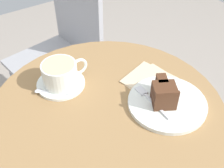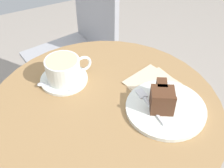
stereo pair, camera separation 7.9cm
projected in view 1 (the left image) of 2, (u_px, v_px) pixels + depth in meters
name	position (u px, v px, depth m)	size (l,w,h in m)	color
cafe_table	(107.00, 137.00, 0.87)	(0.66, 0.66, 0.76)	olive
saucer	(61.00, 84.00, 0.85)	(0.14, 0.14, 0.01)	silver
coffee_cup	(60.00, 73.00, 0.82)	(0.14, 0.10, 0.07)	silver
teaspoon	(48.00, 92.00, 0.81)	(0.09, 0.08, 0.00)	silver
cake_plate	(167.00, 103.00, 0.78)	(0.22, 0.22, 0.01)	silver
cake_slice	(164.00, 94.00, 0.76)	(0.08, 0.10, 0.07)	#422619
fork	(149.00, 98.00, 0.79)	(0.02, 0.14, 0.00)	silver
napkin	(151.00, 82.00, 0.86)	(0.16, 0.18, 0.00)	beige
cafe_chair	(65.00, 47.00, 1.42)	(0.43, 0.43, 0.85)	#9E9EA3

